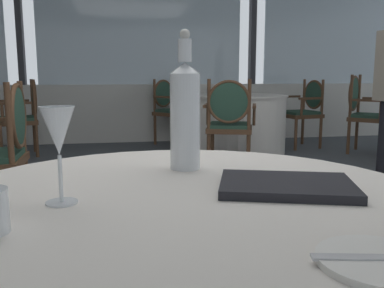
# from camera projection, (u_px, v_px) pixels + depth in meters

# --- Properties ---
(ground_plane) EXTENTS (14.47, 14.47, 0.00)m
(ground_plane) POSITION_uv_depth(u_px,v_px,m) (191.00, 259.00, 2.31)
(ground_plane) COLOR #4C5156
(window_wall_far) EXTENTS (10.64, 0.14, 2.79)m
(window_wall_far) POSITION_uv_depth(u_px,v_px,m) (142.00, 66.00, 6.18)
(window_wall_far) COLOR silver
(window_wall_far) RESTS_ON ground_plane
(side_plate) EXTENTS (0.17, 0.17, 0.01)m
(side_plate) POSITION_uv_depth(u_px,v_px,m) (380.00, 262.00, 0.58)
(side_plate) COLOR white
(side_plate) RESTS_ON foreground_table
(butter_knife) EXTENTS (0.19, 0.06, 0.00)m
(butter_knife) POSITION_uv_depth(u_px,v_px,m) (380.00, 258.00, 0.58)
(butter_knife) COLOR silver
(butter_knife) RESTS_ON foreground_table
(water_bottle) EXTENTS (0.08, 0.08, 0.38)m
(water_bottle) POSITION_uv_depth(u_px,v_px,m) (185.00, 113.00, 1.15)
(water_bottle) COLOR white
(water_bottle) RESTS_ON foreground_table
(wine_glass) EXTENTS (0.07, 0.07, 0.20)m
(wine_glass) POSITION_uv_depth(u_px,v_px,m) (58.00, 134.00, 0.83)
(wine_glass) COLOR white
(wine_glass) RESTS_ON foreground_table
(menu_book) EXTENTS (0.34, 0.29, 0.02)m
(menu_book) POSITION_uv_depth(u_px,v_px,m) (287.00, 185.00, 0.95)
(menu_book) COLOR black
(menu_book) RESTS_ON foreground_table
(background_table_0) EXTENTS (1.34, 1.34, 0.74)m
(background_table_0) POSITION_uv_depth(u_px,v_px,m) (234.00, 124.00, 5.42)
(background_table_0) COLOR white
(background_table_0) RESTS_ON ground_plane
(dining_chair_0_0) EXTENTS (0.66, 0.66, 0.93)m
(dining_chair_0_0) POSITION_uv_depth(u_px,v_px,m) (170.00, 106.00, 6.06)
(dining_chair_0_0) COLOR brown
(dining_chair_0_0) RESTS_ON ground_plane
(dining_chair_0_1) EXTENTS (0.62, 0.58, 0.95)m
(dining_chair_0_1) POSITION_uv_depth(u_px,v_px,m) (229.00, 118.00, 4.32)
(dining_chair_0_1) COLOR brown
(dining_chair_0_1) RESTS_ON ground_plane
(dining_chair_0_2) EXTENTS (0.55, 0.60, 0.93)m
(dining_chair_0_2) POSITION_uv_depth(u_px,v_px,m) (305.00, 107.00, 5.78)
(dining_chair_0_2) COLOR brown
(dining_chair_0_2) RESTS_ON ground_plane
(dining_chair_1_0) EXTENTS (0.56, 0.61, 0.94)m
(dining_chair_1_0) POSITION_uv_depth(u_px,v_px,m) (24.00, 112.00, 5.19)
(dining_chair_1_0) COLOR brown
(dining_chair_1_0) RESTS_ON ground_plane
(dining_chair_2_2) EXTENTS (0.66, 0.66, 0.99)m
(dining_chair_2_2) POSITION_uv_depth(u_px,v_px,m) (363.00, 108.00, 5.34)
(dining_chair_2_2) COLOR brown
(dining_chair_2_2) RESTS_ON ground_plane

